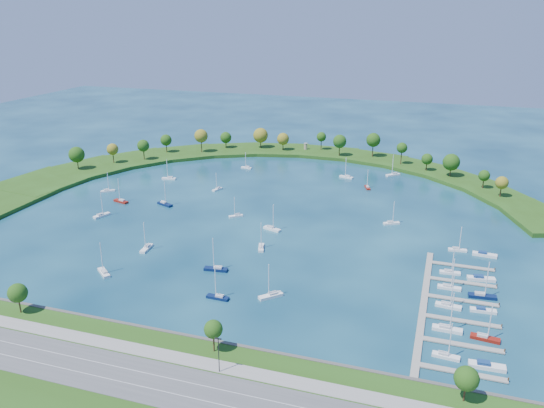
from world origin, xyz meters
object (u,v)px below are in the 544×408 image
(moored_boat_2, at_px, (102,215))
(moored_boat_3, at_px, (346,176))
(moored_boat_11, at_px, (272,228))
(docked_boat_7, at_px, (482,295))
(moored_boat_9, at_px, (147,247))
(moored_boat_18, at_px, (104,272))
(harbor_tower, at_px, (306,146))
(docked_boat_8, at_px, (450,272))
(moored_boat_6, at_px, (217,188))
(moored_boat_16, at_px, (165,203))
(docked_boat_4, at_px, (448,305))
(docked_boat_6, at_px, (449,287))
(docked_boat_0, at_px, (446,355))
(docked_boat_11, at_px, (484,254))
(moored_boat_12, at_px, (271,295))
(docked_boat_10, at_px, (457,249))
(docked_boat_3, at_px, (485,337))
(docked_boat_5, at_px, (483,310))
(moored_boat_14, at_px, (393,174))
(moored_boat_10, at_px, (391,222))
(docked_boat_9, at_px, (481,278))
(moored_boat_17, at_px, (218,296))
(moored_boat_7, at_px, (216,268))
(docked_boat_2, at_px, (447,328))
(dock_system, at_px, (447,308))
(moored_boat_1, at_px, (108,190))
(moored_boat_8, at_px, (247,167))
(docked_boat_1, at_px, (487,366))
(moored_boat_4, at_px, (121,201))
(moored_boat_5, at_px, (236,215))
(moored_boat_15, at_px, (261,247))
(moored_boat_13, at_px, (169,178))

(moored_boat_2, bearing_deg, moored_boat_3, -23.79)
(moored_boat_11, height_order, docked_boat_7, docked_boat_7)
(moored_boat_9, distance_m, moored_boat_18, 23.84)
(harbor_tower, distance_m, docked_boat_8, 180.43)
(moored_boat_6, relative_size, moored_boat_16, 0.73)
(moored_boat_6, xyz_separation_m, docked_boat_4, (118.04, -87.24, 0.06))
(moored_boat_9, height_order, docked_boat_6, moored_boat_9)
(docked_boat_0, relative_size, docked_boat_11, 1.18)
(docked_boat_4, bearing_deg, moored_boat_12, -163.03)
(moored_boat_6, xyz_separation_m, moored_boat_16, (-14.78, -29.58, 0.09))
(docked_boat_10, bearing_deg, docked_boat_3, -88.85)
(moored_boat_16, height_order, docked_boat_5, moored_boat_16)
(moored_boat_14, bearing_deg, moored_boat_3, -14.17)
(harbor_tower, distance_m, moored_boat_11, 136.15)
(moored_boat_9, xyz_separation_m, moored_boat_10, (89.02, 57.51, -0.04))
(docked_boat_6, relative_size, docked_boat_9, 1.17)
(moored_boat_3, relative_size, docked_boat_10, 1.12)
(docked_boat_7, bearing_deg, docked_boat_11, 81.80)
(moored_boat_17, relative_size, moored_boat_18, 0.93)
(moored_boat_7, distance_m, docked_boat_11, 103.04)
(moored_boat_16, height_order, docked_boat_2, moored_boat_16)
(moored_boat_2, bearing_deg, harbor_tower, -0.81)
(dock_system, height_order, moored_boat_17, moored_boat_17)
(moored_boat_2, height_order, docked_boat_6, moored_boat_2)
(moored_boat_1, relative_size, moored_boat_14, 0.84)
(moored_boat_8, xyz_separation_m, docked_boat_5, (128.37, -129.82, -0.25))
(moored_boat_2, relative_size, docked_boat_1, 1.25)
(moored_boat_4, distance_m, docked_boat_0, 176.00)
(harbor_tower, bearing_deg, moored_boat_5, -89.90)
(moored_boat_6, height_order, docked_boat_2, docked_boat_2)
(docked_boat_11, bearing_deg, moored_boat_15, -162.49)
(moored_boat_8, distance_m, moored_boat_10, 112.07)
(moored_boat_7, distance_m, docked_boat_9, 94.05)
(moored_boat_13, bearing_deg, moored_boat_10, 155.96)
(moored_boat_12, distance_m, docked_boat_6, 60.94)
(moored_boat_13, distance_m, docked_boat_7, 183.24)
(moored_boat_12, xyz_separation_m, moored_boat_18, (-62.30, -2.77, -0.00))
(moored_boat_16, bearing_deg, docked_boat_5, 0.06)
(moored_boat_17, bearing_deg, docked_boat_9, -151.72)
(docked_boat_0, relative_size, docked_boat_8, 1.02)
(docked_boat_1, height_order, docked_boat_10, docked_boat_10)
(moored_boat_4, relative_size, moored_boat_16, 0.94)
(moored_boat_5, height_order, moored_boat_6, moored_boat_5)
(moored_boat_12, distance_m, docked_boat_3, 66.50)
(moored_boat_1, height_order, moored_boat_3, moored_boat_3)
(harbor_tower, height_order, moored_boat_7, moored_boat_7)
(moored_boat_2, distance_m, moored_boat_11, 79.70)
(moored_boat_10, distance_m, docked_boat_11, 44.00)
(moored_boat_16, distance_m, docked_boat_1, 167.70)
(moored_boat_11, bearing_deg, moored_boat_14, 85.56)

